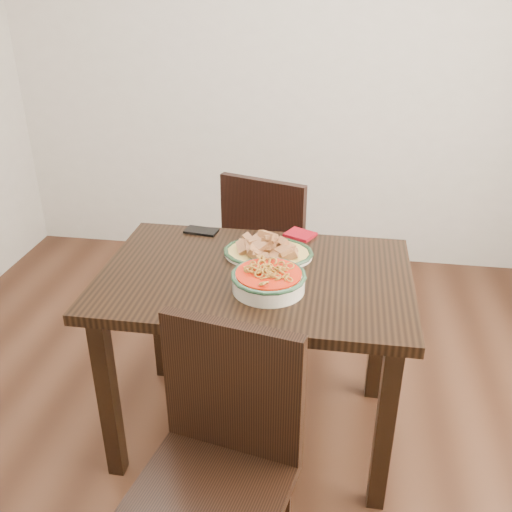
# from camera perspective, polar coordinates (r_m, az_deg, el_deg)

# --- Properties ---
(floor) EXTENTS (3.50, 3.50, 0.00)m
(floor) POSITION_cam_1_polar(r_m,az_deg,el_deg) (2.48, -1.66, -17.77)
(floor) COLOR #331B10
(floor) RESTS_ON ground
(wall_back) EXTENTS (3.50, 0.10, 2.60)m
(wall_back) POSITION_cam_1_polar(r_m,az_deg,el_deg) (3.53, 3.55, 19.61)
(wall_back) COLOR beige
(wall_back) RESTS_ON ground
(dining_table) EXTENTS (1.13, 0.75, 0.75)m
(dining_table) POSITION_cam_1_polar(r_m,az_deg,el_deg) (2.13, -0.08, -4.24)
(dining_table) COLOR black
(dining_table) RESTS_ON ground
(chair_far) EXTENTS (0.53, 0.53, 0.89)m
(chair_far) POSITION_cam_1_polar(r_m,az_deg,el_deg) (2.84, 1.56, 0.82)
(chair_far) COLOR black
(chair_far) RESTS_ON ground
(chair_near) EXTENTS (0.49, 0.49, 0.89)m
(chair_near) POSITION_cam_1_polar(r_m,az_deg,el_deg) (1.72, -3.72, -19.54)
(chair_near) COLOR black
(chair_near) RESTS_ON ground
(fish_plate) EXTENTS (0.34, 0.27, 0.11)m
(fish_plate) POSITION_cam_1_polar(r_m,az_deg,el_deg) (2.18, 1.24, 1.10)
(fish_plate) COLOR beige
(fish_plate) RESTS_ON dining_table
(noodle_bowl) EXTENTS (0.26, 0.26, 0.08)m
(noodle_bowl) POSITION_cam_1_polar(r_m,az_deg,el_deg) (1.95, 1.27, -2.26)
(noodle_bowl) COLOR beige
(noodle_bowl) RESTS_ON dining_table
(smartphone) EXTENTS (0.14, 0.09, 0.01)m
(smartphone) POSITION_cam_1_polar(r_m,az_deg,el_deg) (2.41, -5.49, 2.51)
(smartphone) COLOR black
(smartphone) RESTS_ON dining_table
(napkin) EXTENTS (0.14, 0.13, 0.01)m
(napkin) POSITION_cam_1_polar(r_m,az_deg,el_deg) (2.37, 4.44, 2.15)
(napkin) COLOR maroon
(napkin) RESTS_ON dining_table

